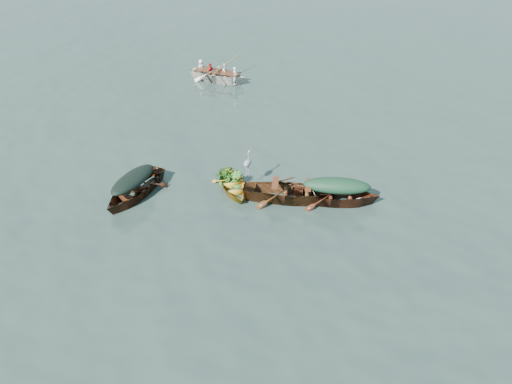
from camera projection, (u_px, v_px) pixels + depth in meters
ground at (221, 215)px, 16.15m from camera, size 140.00×140.00×0.00m
yellow_dinghy at (233, 190)px, 17.43m from camera, size 2.75×2.88×0.73m
dark_covered_boat at (135, 196)px, 17.11m from camera, size 1.45×3.86×0.98m
green_tarp_boat at (335, 203)px, 16.76m from camera, size 4.23×2.48×0.92m
open_wooden_boat at (291, 200)px, 16.89m from camera, size 4.73×2.69×1.06m
rowed_boat at (218, 81)px, 26.42m from camera, size 4.46×1.39×1.07m
dark_tarp_cover at (133, 179)px, 16.74m from camera, size 0.80×2.13×0.40m
green_tarp_cover at (337, 185)px, 16.37m from camera, size 2.32×1.36×0.52m
thwart_benches at (292, 186)px, 16.59m from camera, size 2.41×1.48×0.04m
heron at (248, 167)px, 17.16m from camera, size 0.48×0.48×0.92m
dinghy_weeds at (229, 166)px, 17.52m from camera, size 1.12×1.14×0.60m
rowers at (218, 65)px, 25.93m from camera, size 3.12×1.24×0.76m
oars at (218, 71)px, 26.12m from camera, size 0.63×2.61×0.06m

